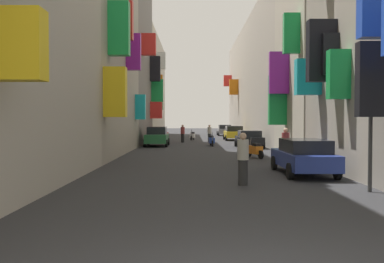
# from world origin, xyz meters

# --- Properties ---
(ground_plane) EXTENTS (140.00, 140.00, 0.00)m
(ground_plane) POSITION_xyz_m (0.00, 30.00, 0.00)
(ground_plane) COLOR #2D2D30
(building_left_mid_b) EXTENTS (7.22, 11.47, 15.66)m
(building_left_mid_b) POSITION_xyz_m (-7.98, 33.81, 7.82)
(building_left_mid_b) COLOR slate
(building_left_mid_b) RESTS_ON ground
(building_left_far) EXTENTS (7.33, 20.21, 12.55)m
(building_left_far) POSITION_xyz_m (-7.99, 49.88, 6.28)
(building_left_far) COLOR #BCB29E
(building_left_far) RESTS_ON ground
(building_right_far) EXTENTS (7.16, 35.61, 12.69)m
(building_right_far) POSITION_xyz_m (8.00, 42.20, 6.35)
(building_right_far) COLOR #B2A899
(building_right_far) RESTS_ON ground
(parked_car_red) EXTENTS (1.84, 4.48, 1.48)m
(parked_car_red) POSITION_xyz_m (-4.02, 35.51, 0.77)
(parked_car_red) COLOR #B21E1E
(parked_car_red) RESTS_ON ground
(parked_car_green) EXTENTS (1.88, 4.08, 1.58)m
(parked_car_green) POSITION_xyz_m (-3.65, 29.30, 0.82)
(parked_car_green) COLOR #236638
(parked_car_green) RESTS_ON ground
(parked_car_yellow) EXTENTS (2.02, 4.27, 1.51)m
(parked_car_yellow) POSITION_xyz_m (3.63, 39.26, 0.79)
(parked_car_yellow) COLOR gold
(parked_car_yellow) RESTS_ON ground
(parked_car_blue) EXTENTS (1.91, 4.47, 1.40)m
(parked_car_blue) POSITION_xyz_m (3.64, 11.53, 0.74)
(parked_car_blue) COLOR navy
(parked_car_blue) RESTS_ON ground
(parked_car_black) EXTENTS (1.95, 4.24, 1.33)m
(parked_car_black) POSITION_xyz_m (3.65, 27.45, 0.71)
(parked_car_black) COLOR black
(parked_car_black) RESTS_ON ground
(parked_car_grey) EXTENTS (1.97, 4.08, 1.46)m
(parked_car_grey) POSITION_xyz_m (3.65, 52.19, 0.77)
(parked_car_grey) COLOR slate
(parked_car_grey) RESTS_ON ground
(scooter_white) EXTENTS (0.62, 1.80, 1.13)m
(scooter_white) POSITION_xyz_m (-0.74, 39.53, 0.46)
(scooter_white) COLOR silver
(scooter_white) RESTS_ON ground
(scooter_orange) EXTENTS (0.79, 1.82, 1.13)m
(scooter_orange) POSITION_xyz_m (2.78, 18.66, 0.46)
(scooter_orange) COLOR orange
(scooter_orange) RESTS_ON ground
(scooter_blue) EXTENTS (0.51, 1.94, 1.13)m
(scooter_blue) POSITION_xyz_m (0.82, 29.53, 0.46)
(scooter_blue) COLOR #2D4CAD
(scooter_blue) RESTS_ON ground
(pedestrian_crossing) EXTENTS (0.45, 0.45, 1.77)m
(pedestrian_crossing) POSITION_xyz_m (3.80, 15.43, 0.89)
(pedestrian_crossing) COLOR #303030
(pedestrian_crossing) RESTS_ON ground
(pedestrian_near_left) EXTENTS (0.54, 0.54, 1.69)m
(pedestrian_near_left) POSITION_xyz_m (-1.68, 34.82, 0.84)
(pedestrian_near_left) COLOR black
(pedestrian_near_left) RESTS_ON ground
(pedestrian_near_right) EXTENTS (0.43, 0.43, 1.74)m
(pedestrian_near_right) POSITION_xyz_m (0.90, 8.78, 0.87)
(pedestrian_near_right) COLOR #282828
(pedestrian_near_right) RESTS_ON ground
(pedestrian_mid_street) EXTENTS (0.53, 0.53, 1.68)m
(pedestrian_mid_street) POSITION_xyz_m (0.90, 35.35, 0.84)
(pedestrian_mid_street) COLOR #353535
(pedestrian_mid_street) RESTS_ON ground
(traffic_light_near_corner) EXTENTS (0.26, 0.34, 4.18)m
(traffic_light_near_corner) POSITION_xyz_m (4.57, 7.48, 2.85)
(traffic_light_near_corner) COLOR #2D2D2D
(traffic_light_near_corner) RESTS_ON ground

